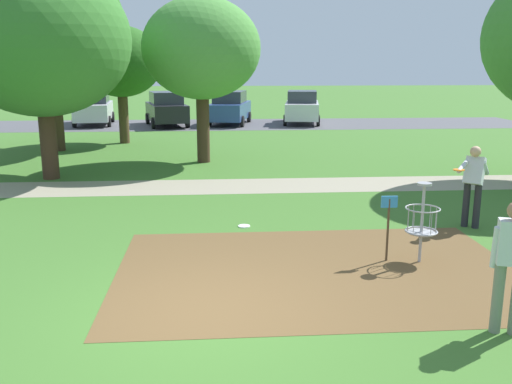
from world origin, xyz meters
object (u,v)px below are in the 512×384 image
at_px(tree_near_right, 121,62).
at_px(tree_mid_right, 201,49).
at_px(disc_golf_basket, 418,219).
at_px(parked_car_center_right, 230,108).
at_px(player_throwing, 473,181).
at_px(player_foreground_watching, 511,260).
at_px(tree_near_left, 49,23).
at_px(parked_car_leftmost, 94,108).
at_px(parked_car_rightmost, 302,107).
at_px(tree_mid_center, 40,40).
at_px(frisbee_mid_grass, 244,226).
at_px(parked_car_center_left, 166,109).

xyz_separation_m(tree_near_right, tree_mid_right, (3.47, -5.01, 0.41)).
relative_size(disc_golf_basket, parked_car_center_right, 0.31).
bearing_deg(disc_golf_basket, tree_near_right, 115.45).
bearing_deg(player_throwing, disc_golf_basket, -133.65).
bearing_deg(parked_car_center_right, player_foreground_watching, -83.75).
bearing_deg(tree_near_left, tree_mid_right, -27.95).
distance_m(player_foreground_watching, player_throwing, 4.83).
bearing_deg(tree_mid_right, disc_golf_basket, -69.66).
height_order(player_foreground_watching, parked_car_leftmost, parked_car_leftmost).
bearing_deg(player_throwing, parked_car_leftmost, 119.72).
relative_size(tree_near_left, tree_near_right, 1.47).
relative_size(disc_golf_basket, player_foreground_watching, 0.81).
bearing_deg(disc_golf_basket, parked_car_rightmost, 86.12).
bearing_deg(player_foreground_watching, tree_mid_center, 129.27).
bearing_deg(frisbee_mid_grass, parked_car_rightmost, 77.85).
xyz_separation_m(player_foreground_watching, tree_near_left, (-9.73, 15.93, 3.84)).
distance_m(tree_mid_right, parked_car_rightmost, 13.75).
relative_size(player_foreground_watching, parked_car_center_left, 0.38).
bearing_deg(parked_car_leftmost, tree_near_left, -86.49).
xyz_separation_m(tree_near_left, parked_car_center_right, (6.97, 9.24, -3.88)).
xyz_separation_m(parked_car_leftmost, parked_car_rightmost, (11.65, -0.26, 0.00)).
bearing_deg(tree_mid_center, tree_near_left, 102.71).
relative_size(tree_near_left, tree_mid_center, 1.17).
height_order(player_throwing, frisbee_mid_grass, player_throwing).
xyz_separation_m(player_throwing, parked_car_leftmost, (-11.96, 20.95, -0.06)).
bearing_deg(tree_near_left, player_foreground_watching, -58.58).
distance_m(frisbee_mid_grass, tree_near_right, 14.10).
height_order(tree_mid_center, tree_mid_right, tree_mid_center).
bearing_deg(tree_mid_center, parked_car_leftmost, 96.94).
distance_m(frisbee_mid_grass, tree_near_left, 13.72).
height_order(player_foreground_watching, tree_near_right, tree_near_right).
relative_size(player_throwing, tree_near_right, 0.35).
xyz_separation_m(tree_near_right, parked_car_center_right, (4.72, 7.27, -2.47)).
relative_size(frisbee_mid_grass, tree_near_left, 0.04).
xyz_separation_m(frisbee_mid_grass, parked_car_rightmost, (4.37, 20.29, 0.91)).
relative_size(tree_near_right, parked_car_leftmost, 1.12).
height_order(player_throwing, parked_car_leftmost, parked_car_leftmost).
xyz_separation_m(tree_mid_center, tree_mid_right, (4.46, 2.53, -0.18)).
xyz_separation_m(player_foreground_watching, tree_mid_center, (-8.47, 10.36, 3.01)).
xyz_separation_m(tree_near_left, parked_car_rightmost, (11.06, 9.31, -3.88)).
relative_size(disc_golf_basket, parked_car_rightmost, 0.31).
bearing_deg(tree_near_right, player_throwing, -55.67).
distance_m(disc_golf_basket, parked_car_center_right, 22.70).
bearing_deg(player_foreground_watching, parked_car_center_left, 104.19).
distance_m(tree_near_left, tree_near_right, 3.31).
height_order(tree_near_left, tree_near_right, tree_near_left).
relative_size(tree_near_left, tree_mid_right, 1.31).
distance_m(player_foreground_watching, tree_near_left, 19.05).
bearing_deg(tree_mid_right, parked_car_leftmost, 116.57).
bearing_deg(parked_car_rightmost, frisbee_mid_grass, -102.15).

